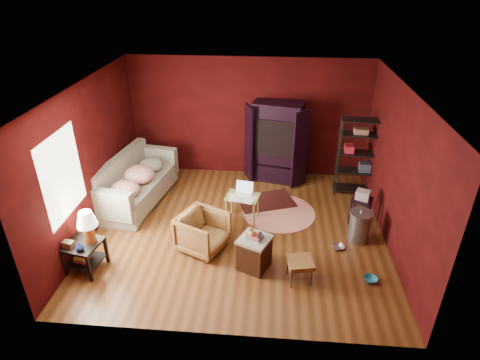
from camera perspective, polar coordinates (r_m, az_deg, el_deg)
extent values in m
cube|color=brown|center=(7.85, -0.13, -7.19)|extent=(5.50, 5.00, 0.02)
cube|color=white|center=(6.62, -0.15, 13.07)|extent=(5.50, 5.00, 0.02)
cube|color=#3F0909|center=(9.43, 1.22, 8.82)|extent=(5.50, 0.02, 2.80)
cube|color=#3F0909|center=(5.01, -2.71, -10.72)|extent=(5.50, 0.02, 2.80)
cube|color=#3F0909|center=(7.84, -20.68, 2.70)|extent=(0.02, 5.00, 2.80)
cube|color=#3F0909|center=(7.43, 21.57, 1.11)|extent=(0.02, 5.00, 2.80)
cube|color=white|center=(6.96, -23.95, 0.58)|extent=(0.02, 1.20, 1.40)
imported|color=gray|center=(8.81, -14.65, -0.54)|extent=(0.81, 2.25, 0.86)
imported|color=black|center=(7.20, -5.33, -7.16)|extent=(0.96, 0.99, 0.78)
imported|color=#AAABB1|center=(7.54, 13.83, -8.74)|extent=(0.23, 0.13, 0.22)
imported|color=teal|center=(7.00, 18.19, -12.83)|extent=(0.22, 0.08, 0.22)
imported|color=#0C183E|center=(6.94, -21.86, -8.83)|extent=(0.18, 0.18, 0.14)
imported|color=tan|center=(6.57, 1.79, -7.40)|extent=(0.12, 0.10, 0.12)
cube|color=black|center=(7.14, -21.55, -8.50)|extent=(0.65, 0.65, 0.04)
cube|color=black|center=(7.34, -21.08, -10.65)|extent=(0.60, 0.60, 0.03)
cube|color=black|center=(7.28, -23.94, -10.76)|extent=(0.05, 0.05, 0.52)
cube|color=black|center=(7.00, -20.66, -11.71)|extent=(0.05, 0.05, 0.52)
cube|color=black|center=(7.57, -21.71, -8.58)|extent=(0.05, 0.05, 0.52)
cube|color=black|center=(7.31, -18.49, -9.38)|extent=(0.05, 0.05, 0.52)
cylinder|color=#B86121|center=(7.04, -20.64, -7.12)|extent=(0.22, 0.22, 0.31)
cone|color=#F2E5C6|center=(6.89, -21.05, -5.17)|extent=(0.39, 0.39, 0.26)
cube|color=olive|center=(7.09, -23.21, -8.41)|extent=(0.18, 0.14, 0.11)
cube|color=#B3332C|center=(7.34, -21.43, -10.31)|extent=(0.25, 0.29, 0.03)
cube|color=#2C6AB3|center=(7.32, -21.42, -10.13)|extent=(0.25, 0.29, 0.03)
cube|color=gold|center=(7.29, -21.40, -9.95)|extent=(0.25, 0.29, 0.03)
cube|color=gray|center=(8.83, -14.15, -1.34)|extent=(1.22, 2.20, 0.44)
cube|color=gray|center=(8.88, -16.56, 0.64)|extent=(0.55, 2.08, 0.88)
cube|color=gray|center=(7.96, -17.77, -3.41)|extent=(0.90, 0.34, 0.60)
cube|color=gray|center=(9.54, -11.48, 2.91)|extent=(0.90, 0.34, 0.60)
ellipsoid|color=red|center=(8.19, -16.01, -1.27)|extent=(0.66, 0.66, 0.31)
ellipsoid|color=red|center=(8.63, -14.12, 0.76)|extent=(0.73, 0.73, 0.35)
ellipsoid|color=gray|center=(9.08, -12.52, 2.07)|extent=(0.61, 0.61, 0.28)
cube|color=#3A1D0D|center=(6.84, 2.04, -10.48)|extent=(0.60, 0.60, 0.54)
cube|color=gray|center=(6.65, 2.08, -8.48)|extent=(0.64, 0.64, 0.05)
cube|color=#BFB49D|center=(6.63, 2.09, -8.23)|extent=(0.32, 0.29, 0.02)
cube|color=teal|center=(6.62, 2.09, -8.08)|extent=(0.30, 0.26, 0.02)
cube|color=#B34443|center=(6.61, 2.09, -7.92)|extent=(0.30, 0.28, 0.02)
cube|color=black|center=(6.59, 2.85, -7.84)|extent=(0.06, 0.16, 0.02)
cube|color=black|center=(6.59, 8.54, -11.51)|extent=(0.47, 0.47, 0.08)
cube|color=#232A28|center=(6.62, 8.51, -11.84)|extent=(0.42, 0.42, 0.02)
cylinder|color=#232A28|center=(6.57, 7.38, -13.89)|extent=(0.02, 0.02, 0.33)
cylinder|color=#232A28|center=(6.65, 10.11, -13.58)|extent=(0.02, 0.02, 0.33)
cylinder|color=#232A28|center=(6.80, 6.76, -12.11)|extent=(0.02, 0.02, 0.33)
cylinder|color=#232A28|center=(6.87, 9.39, -11.84)|extent=(0.02, 0.02, 0.33)
cylinder|color=beige|center=(8.39, 5.59, -4.62)|extent=(1.55, 1.55, 0.01)
cube|color=#451312|center=(8.74, 3.73, -2.99)|extent=(1.38, 1.14, 0.01)
cube|color=#929D47|center=(7.88, 0.37, -2.38)|extent=(0.71, 0.56, 0.03)
cylinder|color=#929D47|center=(7.94, -1.91, -4.39)|extent=(0.04, 0.04, 0.53)
cylinder|color=#929D47|center=(7.81, 1.97, -4.98)|extent=(0.04, 0.04, 0.53)
cylinder|color=#929D47|center=(8.23, -1.16, -3.08)|extent=(0.04, 0.04, 0.53)
cylinder|color=#929D47|center=(8.11, 2.59, -3.63)|extent=(0.04, 0.04, 0.53)
cube|color=silver|center=(7.89, 0.43, -2.11)|extent=(0.38, 0.29, 0.02)
cube|color=silver|center=(7.93, 0.66, -0.96)|extent=(0.35, 0.14, 0.23)
cube|color=silver|center=(7.81, -0.74, -2.52)|extent=(0.23, 0.32, 0.00)
cube|color=silver|center=(7.76, 1.24, -2.76)|extent=(0.32, 0.38, 0.00)
cube|color=black|center=(9.31, 5.27, 5.42)|extent=(1.20, 0.83, 1.88)
cube|color=black|center=(9.15, 5.18, 6.33)|extent=(0.97, 0.64, 0.84)
cube|color=black|center=(9.20, 1.25, 5.24)|extent=(0.21, 0.43, 1.79)
cube|color=black|center=(8.96, 8.57, 4.26)|extent=(0.37, 0.34, 1.79)
cube|color=#2A2C2E|center=(9.23, 5.22, 5.87)|extent=(0.71, 0.62, 0.52)
cube|color=black|center=(9.00, 4.85, 5.29)|extent=(0.49, 0.12, 0.40)
cube|color=black|center=(9.47, 5.07, 2.54)|extent=(0.98, 0.68, 0.05)
cylinder|color=#232A28|center=(8.86, 13.84, 2.88)|extent=(0.02, 0.02, 1.73)
cylinder|color=#232A28|center=(8.98, 18.97, 2.47)|extent=(0.02, 0.02, 1.73)
cylinder|color=#232A28|center=(9.17, 13.71, 3.80)|extent=(0.02, 0.02, 1.73)
cylinder|color=#232A28|center=(9.29, 18.67, 3.39)|extent=(0.02, 0.02, 1.73)
cube|color=#232A28|center=(9.41, 15.69, -1.09)|extent=(0.87, 0.42, 0.02)
cube|color=#232A28|center=(9.21, 16.03, 1.25)|extent=(0.87, 0.42, 0.02)
cube|color=#232A28|center=(9.03, 16.39, 3.70)|extent=(0.87, 0.42, 0.02)
cube|color=#232A28|center=(8.86, 16.77, 6.24)|extent=(0.87, 0.42, 0.02)
cube|color=#232A28|center=(8.76, 17.06, 8.16)|extent=(0.87, 0.42, 0.02)
cube|color=#A41B2A|center=(8.96, 15.26, 4.36)|extent=(0.21, 0.25, 0.15)
cube|color=#363844|center=(9.19, 17.31, 1.80)|extent=(0.26, 0.26, 0.19)
cube|color=#886752|center=(8.84, 16.84, 6.70)|extent=(0.30, 0.21, 0.12)
cube|color=black|center=(8.14, 16.98, -2.71)|extent=(0.48, 0.48, 0.04)
cube|color=black|center=(8.17, 15.42, -4.50)|extent=(0.05, 0.05, 0.52)
cube|color=black|center=(8.12, 17.48, -5.04)|extent=(0.05, 0.05, 0.52)
cube|color=black|center=(8.43, 16.00, -3.50)|extent=(0.05, 0.05, 0.52)
cube|color=black|center=(8.38, 18.00, -4.02)|extent=(0.05, 0.05, 0.52)
cube|color=silver|center=(8.09, 17.08, -2.05)|extent=(0.31, 0.29, 0.18)
cylinder|color=gray|center=(7.75, 16.59, -6.46)|extent=(0.39, 0.39, 0.57)
cylinder|color=gray|center=(7.58, 16.90, -4.57)|extent=(0.42, 0.42, 0.04)
sphere|color=gray|center=(7.56, 16.94, -4.32)|extent=(0.06, 0.06, 0.06)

